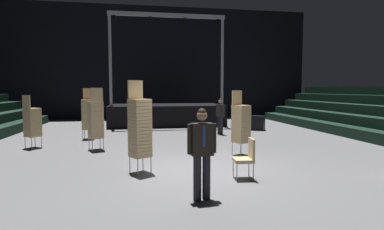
{
  "coord_description": "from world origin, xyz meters",
  "views": [
    {
      "loc": [
        -1.52,
        -7.73,
        2.07
      ],
      "look_at": [
        -0.16,
        0.35,
        1.4
      ],
      "focal_mm": 28.98,
      "sensor_mm": 36.0,
      "label": 1
    }
  ],
  "objects": [
    {
      "name": "ground_plane",
      "position": [
        0.0,
        0.0,
        -0.05
      ],
      "size": [
        22.0,
        30.0,
        0.1
      ],
      "primitive_type": "cube",
      "color": "slate"
    },
    {
      "name": "arena_end_wall",
      "position": [
        0.0,
        15.0,
        4.0
      ],
      "size": [
        22.0,
        0.3,
        8.0
      ],
      "primitive_type": "cube",
      "color": "black",
      "rests_on": "ground_plane"
    },
    {
      "name": "chair_stack_front_right",
      "position": [
        -3.68,
        5.75,
        1.07
      ],
      "size": [
        0.44,
        0.44,
        2.14
      ],
      "rotation": [
        0.0,
        0.0,
        3.14
      ],
      "color": "#B2B5BA",
      "rests_on": "ground_plane"
    },
    {
      "name": "chair_stack_mid_left",
      "position": [
        1.62,
        1.58,
        1.03
      ],
      "size": [
        0.6,
        0.6,
        2.05
      ],
      "rotation": [
        0.0,
        0.0,
        3.63
      ],
      "color": "#B2B5BA",
      "rests_on": "ground_plane"
    },
    {
      "name": "equipment_road_case",
      "position": [
        4.34,
        7.35,
        0.37
      ],
      "size": [
        1.08,
        0.98,
        0.74
      ],
      "primitive_type": "cube",
      "rotation": [
        0.0,
        0.0,
        -0.55
      ],
      "color": "black",
      "rests_on": "ground_plane"
    },
    {
      "name": "stage_riser",
      "position": [
        0.0,
        10.58,
        0.67
      ],
      "size": [
        6.53,
        3.56,
        6.12
      ],
      "color": "black",
      "rests_on": "ground_plane"
    },
    {
      "name": "chair_stack_front_left",
      "position": [
        -1.53,
        -0.02,
        1.15
      ],
      "size": [
        0.6,
        0.6,
        2.31
      ],
      "rotation": [
        0.0,
        0.0,
        3.69
      ],
      "color": "#B2B5BA",
      "rests_on": "ground_plane"
    },
    {
      "name": "crew_worker_near_stage",
      "position": [
        2.14,
        6.09,
        0.93
      ],
      "size": [
        0.34,
        0.57,
        1.66
      ],
      "rotation": [
        0.0,
        0.0,
        1.89
      ],
      "color": "black",
      "rests_on": "ground_plane"
    },
    {
      "name": "chair_stack_mid_right",
      "position": [
        -5.3,
        3.99,
        0.94
      ],
      "size": [
        0.62,
        0.62,
        1.88
      ],
      "rotation": [
        0.0,
        0.0,
        5.6
      ],
      "color": "#B2B5BA",
      "rests_on": "ground_plane"
    },
    {
      "name": "man_with_tie",
      "position": [
        -0.39,
        -2.16,
        0.98
      ],
      "size": [
        0.57,
        0.27,
        1.73
      ],
      "rotation": [
        0.0,
        0.0,
        3.26
      ],
      "color": "black",
      "rests_on": "ground_plane"
    },
    {
      "name": "loose_chair_near_man",
      "position": [
        0.9,
        -0.97,
        0.53
      ],
      "size": [
        0.47,
        0.47,
        0.95
      ],
      "rotation": [
        0.0,
        0.0,
        1.49
      ],
      "color": "#B2B5BA",
      "rests_on": "ground_plane"
    },
    {
      "name": "chair_stack_mid_centre",
      "position": [
        -3.02,
        3.24,
        1.07
      ],
      "size": [
        0.58,
        0.58,
        2.14
      ],
      "rotation": [
        0.0,
        0.0,
        0.42
      ],
      "color": "#B2B5BA",
      "rests_on": "ground_plane"
    }
  ]
}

